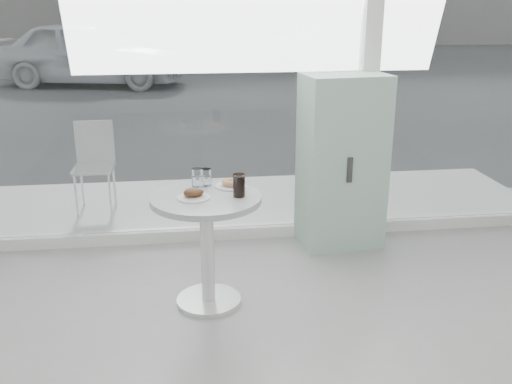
{
  "coord_description": "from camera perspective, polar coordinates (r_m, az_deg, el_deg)",
  "views": [
    {
      "loc": [
        -0.62,
        -1.57,
        1.96
      ],
      "look_at": [
        -0.2,
        1.7,
        0.85
      ],
      "focal_mm": 40.0,
      "sensor_mm": 36.0,
      "label": 1
    }
  ],
  "objects": [
    {
      "name": "street",
      "position": [
        17.69,
        -5.42,
        12.2
      ],
      "size": [
        40.0,
        24.0,
        0.0
      ],
      "primitive_type": "cube",
      "color": "#353535",
      "rests_on": "ground"
    },
    {
      "name": "main_table",
      "position": [
        3.75,
        -4.95,
        -3.55
      ],
      "size": [
        0.72,
        0.72,
        0.77
      ],
      "color": "white",
      "rests_on": "ground"
    },
    {
      "name": "water_tumbler_b",
      "position": [
        3.87,
        -5.0,
        1.41
      ],
      "size": [
        0.07,
        0.07,
        0.11
      ],
      "color": "white",
      "rests_on": "main_table"
    },
    {
      "name": "storefront",
      "position": [
        4.63,
        1.35,
        15.52
      ],
      "size": [
        5.0,
        0.14,
        3.0
      ],
      "color": "white",
      "rests_on": "ground"
    },
    {
      "name": "water_tumbler_a",
      "position": [
        3.85,
        -5.88,
        1.35
      ],
      "size": [
        0.08,
        0.08,
        0.13
      ],
      "color": "white",
      "rests_on": "main_table"
    },
    {
      "name": "patio_deck",
      "position": [
        5.74,
        -0.7,
        -1.07
      ],
      "size": [
        5.6,
        1.6,
        0.05
      ],
      "primitive_type": "cube",
      "color": "white",
      "rests_on": "ground"
    },
    {
      "name": "plate_donut",
      "position": [
        3.83,
        -2.52,
        0.79
      ],
      "size": [
        0.21,
        0.21,
        0.05
      ],
      "color": "white",
      "rests_on": "main_table"
    },
    {
      "name": "cola_glass",
      "position": [
        3.63,
        -1.71,
        0.63
      ],
      "size": [
        0.08,
        0.08,
        0.15
      ],
      "color": "white",
      "rests_on": "main_table"
    },
    {
      "name": "car_silver",
      "position": [
        18.09,
        8.19,
        14.28
      ],
      "size": [
        4.12,
        2.58,
        1.28
      ],
      "primitive_type": "imported",
      "rotation": [
        0.0,
        0.0,
        1.91
      ],
      "color": "#ABAFB3",
      "rests_on": "street"
    },
    {
      "name": "car_white",
      "position": [
        14.5,
        -16.36,
        13.18
      ],
      "size": [
        4.77,
        2.78,
        1.53
      ],
      "primitive_type": "imported",
      "rotation": [
        0.0,
        0.0,
        1.34
      ],
      "color": "silver",
      "rests_on": "street"
    },
    {
      "name": "mint_cabinet",
      "position": [
        4.7,
        8.58,
        2.97
      ],
      "size": [
        0.7,
        0.51,
        1.42
      ],
      "rotation": [
        0.0,
        0.0,
        0.11
      ],
      "color": "#9FCBB2",
      "rests_on": "ground"
    },
    {
      "name": "patio_chair",
      "position": [
        5.6,
        -15.86,
        3.06
      ],
      "size": [
        0.37,
        0.37,
        0.84
      ],
      "rotation": [
        0.0,
        0.0,
        -0.02
      ],
      "color": "white",
      "rests_on": "patio_deck"
    },
    {
      "name": "plate_fritter",
      "position": [
        3.62,
        -6.22,
        -0.26
      ],
      "size": [
        0.21,
        0.21,
        0.07
      ],
      "color": "white",
      "rests_on": "main_table"
    }
  ]
}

